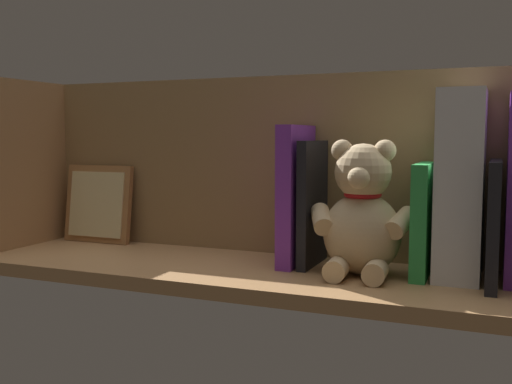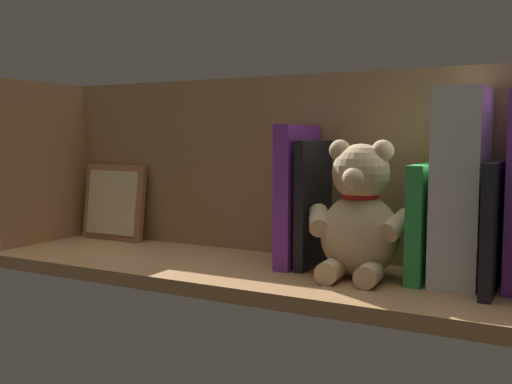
{
  "view_description": "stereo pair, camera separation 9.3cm",
  "coord_description": "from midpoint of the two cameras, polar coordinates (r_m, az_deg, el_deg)",
  "views": [
    {
      "loc": [
        -35.66,
        85.99,
        20.72
      ],
      "look_at": [
        0.0,
        0.0,
        11.95
      ],
      "focal_mm": 41.34,
      "sensor_mm": 36.0,
      "label": 1
    },
    {
      "loc": [
        -44.1,
        81.99,
        20.72
      ],
      "look_at": [
        0.0,
        0.0,
        11.95
      ],
      "focal_mm": 41.34,
      "sensor_mm": 36.0,
      "label": 2
    }
  ],
  "objects": [
    {
      "name": "shelf_back_panel",
      "position": [
        1.04,
        5.63,
        2.54
      ],
      "size": [
        100.09,
        1.5,
        31.27
      ],
      "primitive_type": "cube",
      "color": "olive",
      "rests_on": "ground_plane"
    },
    {
      "name": "book_5",
      "position": [
        0.95,
        6.82,
        -0.35
      ],
      "size": [
        2.57,
        12.6,
        22.55
      ],
      "primitive_type": "cube",
      "color": "purple",
      "rests_on": "ground_plane"
    },
    {
      "name": "picture_frame_leaning",
      "position": [
        1.21,
        -11.47,
        -0.99
      ],
      "size": [
        14.69,
        3.46,
        15.19
      ],
      "color": "#9E6B3D",
      "rests_on": "ground_plane"
    },
    {
      "name": "shelf_side_divider",
      "position": [
        1.22,
        -18.04,
        2.72
      ],
      "size": [
        2.4,
        21.75,
        31.27
      ],
      "primitive_type": "cube",
      "color": "#A87A4C",
      "rests_on": "ground_plane"
    },
    {
      "name": "book_4",
      "position": [
        0.95,
        8.42,
        -1.16
      ],
      "size": [
        1.55,
        12.08,
        20.08
      ],
      "primitive_type": "cube",
      "color": "black",
      "rests_on": "ground_plane"
    },
    {
      "name": "teddy_bear",
      "position": [
        0.89,
        12.97,
        -2.41
      ],
      "size": [
        16.45,
        13.32,
        20.3
      ],
      "rotation": [
        0.0,
        0.0,
        0.06
      ],
      "color": "#D1B284",
      "rests_on": "ground_plane"
    },
    {
      "name": "dictionary_thick_white",
      "position": [
        0.89,
        22.1,
        0.46
      ],
      "size": [
        6.43,
        12.42,
        27.42
      ],
      "primitive_type": "cube",
      "color": "silver",
      "rests_on": "ground_plane"
    },
    {
      "name": "book_2",
      "position": [
        0.87,
        24.94,
        -3.03
      ],
      "size": [
        1.63,
        16.08,
        17.42
      ],
      "primitive_type": "cube",
      "rotation": [
        0.0,
        0.0,
        0.0
      ],
      "color": "black",
      "rests_on": "ground_plane"
    },
    {
      "name": "book_3",
      "position": [
        0.9,
        18.78,
        -2.77
      ],
      "size": [
        2.28,
        12.94,
        16.81
      ],
      "primitive_type": "cube",
      "color": "green",
      "rests_on": "ground_plane"
    },
    {
      "name": "ground_plane",
      "position": [
        0.96,
        2.83,
        -7.84
      ],
      "size": [
        100.09,
        27.75,
        2.2
      ],
      "primitive_type": "cube",
      "color": "#A87A4C"
    }
  ]
}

